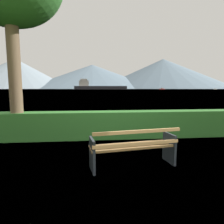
{
  "coord_description": "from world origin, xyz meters",
  "views": [
    {
      "loc": [
        -0.86,
        -3.99,
        1.69
      ],
      "look_at": [
        0.0,
        4.39,
        0.65
      ],
      "focal_mm": 30.93,
      "sensor_mm": 36.0,
      "label": 1
    }
  ],
  "objects_px": {
    "cargo_ship_large": "(97,86)",
    "sailboat_mid": "(162,89)",
    "park_bench": "(134,148)",
    "fishing_boat_near": "(215,89)"
  },
  "relations": [
    {
      "from": "park_bench",
      "to": "sailboat_mid",
      "type": "distance_m",
      "value": 226.48
    },
    {
      "from": "cargo_ship_large",
      "to": "fishing_boat_near",
      "type": "bearing_deg",
      "value": -26.41
    },
    {
      "from": "cargo_ship_large",
      "to": "sailboat_mid",
      "type": "bearing_deg",
      "value": -34.21
    },
    {
      "from": "park_bench",
      "to": "sailboat_mid",
      "type": "bearing_deg",
      "value": 69.6
    },
    {
      "from": "cargo_ship_large",
      "to": "fishing_boat_near",
      "type": "distance_m",
      "value": 144.72
    },
    {
      "from": "park_bench",
      "to": "sailboat_mid",
      "type": "relative_size",
      "value": 0.32
    },
    {
      "from": "park_bench",
      "to": "cargo_ship_large",
      "type": "height_order",
      "value": "cargo_ship_large"
    },
    {
      "from": "park_bench",
      "to": "fishing_boat_near",
      "type": "bearing_deg",
      "value": 55.74
    },
    {
      "from": "cargo_ship_large",
      "to": "sailboat_mid",
      "type": "height_order",
      "value": "cargo_ship_large"
    },
    {
      "from": "park_bench",
      "to": "cargo_ship_large",
      "type": "relative_size",
      "value": 0.03
    }
  ]
}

